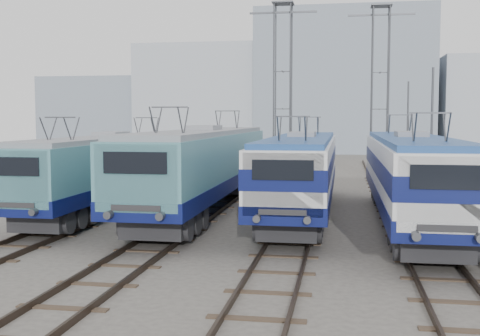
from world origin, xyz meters
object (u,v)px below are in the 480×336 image
(locomotive_far_right, at_px, (411,171))
(mast_mid, at_px, (431,135))
(locomotive_center_left, at_px, (203,163))
(catenary_tower_east, at_px, (380,85))
(locomotive_far_left, at_px, (110,165))
(catenary_tower_west, at_px, (283,84))
(mast_rear, at_px, (407,130))
(locomotive_center_right, at_px, (302,166))

(locomotive_far_right, xyz_separation_m, mast_mid, (1.85, 7.78, 1.22))
(locomotive_center_left, distance_m, mast_mid, 12.35)
(mast_mid, bearing_deg, catenary_tower_east, 101.86)
(locomotive_far_left, distance_m, catenary_tower_west, 16.04)
(catenary_tower_west, bearing_deg, catenary_tower_east, 17.10)
(locomotive_far_right, xyz_separation_m, mast_rear, (1.85, 19.78, 1.22))
(locomotive_far_left, relative_size, locomotive_center_left, 0.92)
(locomotive_center_right, xyz_separation_m, mast_mid, (6.35, 5.82, 1.27))
(locomotive_far_right, bearing_deg, catenary_tower_east, 90.81)
(locomotive_far_left, relative_size, locomotive_center_right, 0.99)
(locomotive_far_left, xyz_separation_m, catenary_tower_west, (6.75, 13.84, 4.48))
(locomotive_far_right, distance_m, catenary_tower_west, 17.71)
(locomotive_center_left, distance_m, catenary_tower_east, 18.56)
(catenary_tower_east, distance_m, mast_mid, 10.69)
(catenary_tower_east, bearing_deg, mast_rear, 43.60)
(locomotive_far_right, height_order, catenary_tower_east, catenary_tower_east)
(locomotive_center_left, relative_size, catenary_tower_west, 1.57)
(locomotive_far_left, height_order, locomotive_center_left, locomotive_center_left)
(locomotive_far_left, distance_m, mast_rear, 23.58)
(locomotive_far_left, relative_size, catenary_tower_west, 1.44)
(locomotive_far_left, xyz_separation_m, locomotive_center_left, (4.50, 0.06, 0.17))
(locomotive_far_left, relative_size, mast_mid, 2.47)
(locomotive_far_right, xyz_separation_m, catenary_tower_west, (-6.75, 15.78, 4.36))
(locomotive_far_left, height_order, catenary_tower_east, catenary_tower_east)
(locomotive_center_left, bearing_deg, mast_mid, 28.08)
(mast_mid, bearing_deg, catenary_tower_west, 137.07)
(locomotive_far_right, bearing_deg, catenary_tower_west, 113.16)
(locomotive_center_right, bearing_deg, locomotive_far_left, -179.85)
(locomotive_center_right, relative_size, mast_mid, 2.49)
(locomotive_center_right, relative_size, catenary_tower_east, 1.45)
(locomotive_center_left, relative_size, locomotive_center_right, 1.08)
(catenary_tower_west, relative_size, mast_mid, 1.71)
(catenary_tower_west, xyz_separation_m, mast_mid, (8.60, -8.00, -3.14))
(locomotive_center_right, xyz_separation_m, catenary_tower_east, (4.25, 15.82, 4.41))
(catenary_tower_west, relative_size, mast_rear, 1.71)
(locomotive_far_left, bearing_deg, locomotive_far_right, -8.15)
(locomotive_center_left, height_order, mast_rear, mast_rear)
(catenary_tower_east, bearing_deg, locomotive_far_right, -89.19)
(locomotive_far_left, xyz_separation_m, catenary_tower_east, (13.25, 15.84, 4.48))
(catenary_tower_east, height_order, mast_rear, catenary_tower_east)
(mast_mid, height_order, mast_rear, same)
(locomotive_center_right, distance_m, locomotive_far_right, 4.91)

